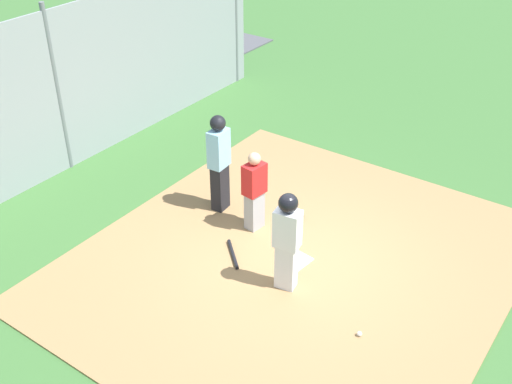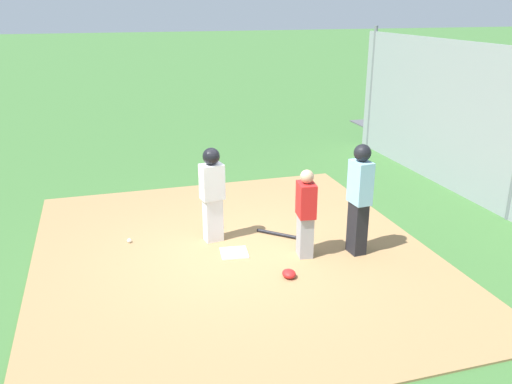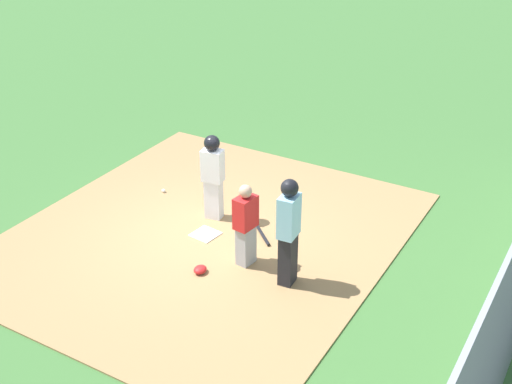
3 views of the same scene
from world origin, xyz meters
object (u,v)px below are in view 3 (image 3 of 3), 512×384
(home_plate, at_px, (205,234))
(catcher_mask, at_px, (200,270))
(catcher, at_px, (246,224))
(umpire, at_px, (289,230))
(runner, at_px, (213,172))
(baseball, at_px, (163,191))
(baseball_bat, at_px, (262,234))

(home_plate, bearing_deg, catcher_mask, -149.98)
(home_plate, bearing_deg, catcher, -109.82)
(umpire, xyz_separation_m, catcher_mask, (-0.49, 1.36, -0.92))
(runner, xyz_separation_m, catcher_mask, (-1.64, -0.81, -0.89))
(catcher_mask, height_order, baseball, catcher_mask)
(runner, xyz_separation_m, baseball, (0.30, 1.42, -0.91))
(home_plate, relative_size, baseball_bat, 0.59)
(home_plate, bearing_deg, baseball_bat, -61.72)
(catcher, relative_size, runner, 0.88)
(umpire, height_order, catcher_mask, umpire)
(runner, bearing_deg, baseball_bat, 73.74)
(umpire, bearing_deg, baseball_bat, -48.76)
(runner, xyz_separation_m, baseball_bat, (-0.13, -1.11, -0.92))
(catcher, relative_size, baseball, 19.82)
(baseball, bearing_deg, catcher_mask, -131.11)
(baseball_bat, bearing_deg, umpire, -1.95)
(baseball_bat, bearing_deg, catcher, -35.65)
(catcher, height_order, baseball, catcher)
(home_plate, xyz_separation_m, runner, (0.61, 0.21, 0.94))
(home_plate, xyz_separation_m, catcher, (-0.39, -1.09, 0.74))
(umpire, distance_m, catcher_mask, 1.71)
(home_plate, xyz_separation_m, baseball_bat, (0.48, -0.90, 0.02))
(catcher, bearing_deg, baseball_bat, -70.35)
(catcher_mask, bearing_deg, runner, 26.17)
(catcher, xyz_separation_m, umpire, (-0.14, -0.86, 0.23))
(baseball_bat, relative_size, baseball, 10.13)
(umpire, distance_m, baseball_bat, 1.74)
(runner, relative_size, baseball_bat, 2.22)
(catcher, xyz_separation_m, runner, (1.01, 1.30, 0.20))
(umpire, xyz_separation_m, baseball, (1.45, 3.58, -0.95))
(catcher_mask, bearing_deg, home_plate, 30.02)
(home_plate, relative_size, baseball, 5.95)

